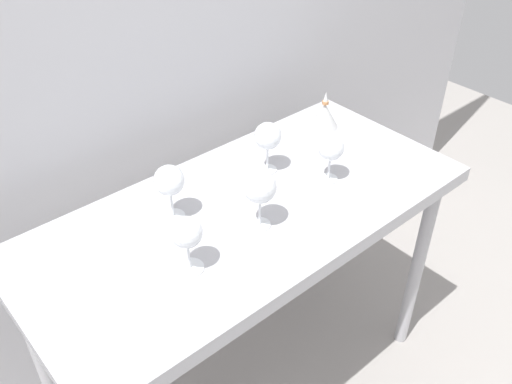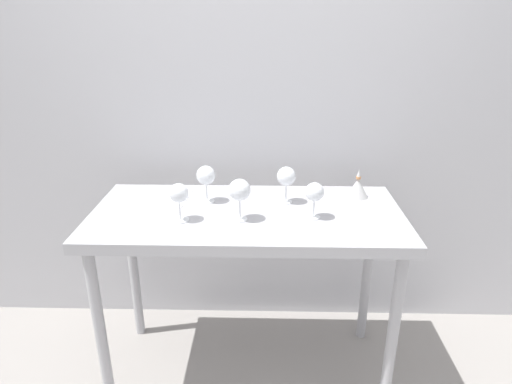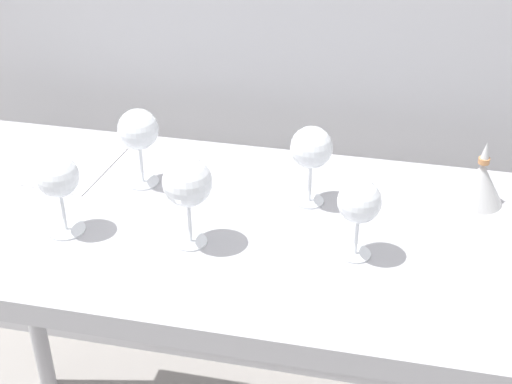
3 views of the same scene
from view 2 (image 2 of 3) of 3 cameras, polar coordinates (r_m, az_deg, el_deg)
ground_plane at (r=2.50m, az=-1.00°, el=-21.58°), size 6.00×6.00×0.00m
back_wall at (r=2.35m, az=-0.72°, el=11.51°), size 3.80×0.04×2.60m
steel_counter at (r=2.04m, az=-1.16°, el=-5.22°), size 1.40×0.65×0.90m
wine_glass_near_left at (r=1.88m, az=-9.95°, el=-0.31°), size 0.08×0.08×0.17m
wine_glass_far_left at (r=2.06m, az=-6.49°, el=2.03°), size 0.09×0.09×0.18m
wine_glass_near_right at (r=1.90m, az=7.57°, el=-0.12°), size 0.08×0.08×0.16m
wine_glass_near_center at (r=1.86m, az=-2.13°, el=0.15°), size 0.09×0.09×0.19m
wine_glass_far_right at (r=2.04m, az=3.94°, el=1.94°), size 0.09×0.09×0.18m
tasting_sheet_upper at (r=2.17m, az=-10.98°, el=-0.75°), size 0.19×0.24×0.00m
decanter_funnel at (r=2.19m, az=12.99°, el=0.56°), size 0.11×0.11×0.14m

